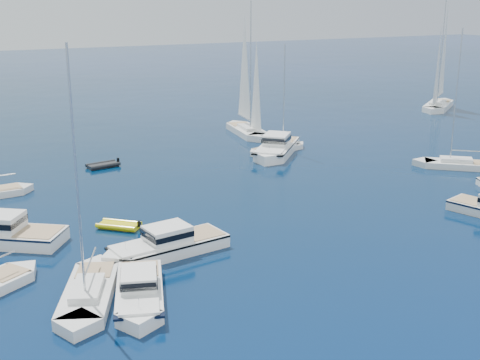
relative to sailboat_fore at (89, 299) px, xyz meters
The scene contains 10 objects.
motor_cruiser_left 3.09m from the sailboat_fore, 31.97° to the right, with size 2.76×9.01×2.37m, color white, non-canonical shape.
motor_cruiser_centre 7.78m from the sailboat_fore, 34.50° to the left, with size 3.04×9.93×2.61m, color white, non-canonical shape.
motor_cruiser_distant 37.84m from the sailboat_fore, 43.30° to the left, with size 3.51×11.46×3.01m, color white, non-canonical shape.
sailboat_fore is the anchor object (origin of this frame).
sailboat_mid_r 43.76m from the sailboat_fore, 16.44° to the left, with size 2.63×10.11×14.86m, color silver, non-canonical shape.
sailboat_centre 39.46m from the sailboat_fore, 43.74° to the left, with size 2.24×8.63×12.69m, color silver, non-canonical shape.
sailboat_sails_r 47.67m from the sailboat_fore, 51.49° to the left, with size 3.08×11.86×17.43m, color white, non-canonical shape.
sailboat_sails_far 77.44m from the sailboat_fore, 31.85° to the left, with size 3.33×12.79×18.80m, color white, non-canonical shape.
tender_yellow 11.95m from the sailboat_fore, 65.50° to the left, with size 1.91×3.43×0.95m, color yellow, non-canonical shape.
tender_grey_far 30.53m from the sailboat_fore, 73.77° to the left, with size 1.94×3.51×0.95m, color black, non-canonical shape.
Camera 1 is at (-25.77, -21.89, 17.41)m, focal length 47.29 mm.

